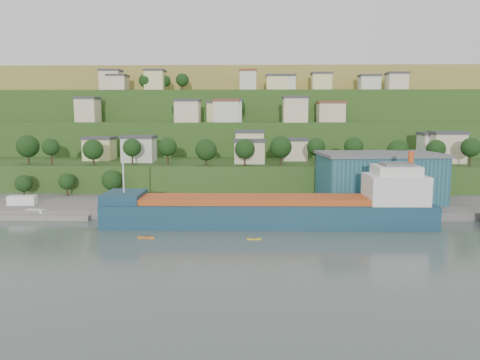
{
  "coord_description": "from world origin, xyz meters",
  "views": [
    {
      "loc": [
        3.22,
        -92.6,
        24.31
      ],
      "look_at": [
        0.38,
        15.0,
        9.57
      ],
      "focal_mm": 35.0,
      "sensor_mm": 36.0,
      "label": 1
    }
  ],
  "objects_px": {
    "caravan": "(22,202)",
    "kayak_orange": "(146,237)",
    "cargo_ship_near": "(278,212)",
    "warehouse": "(379,177)"
  },
  "relations": [
    {
      "from": "caravan",
      "to": "kayak_orange",
      "type": "height_order",
      "value": "caravan"
    },
    {
      "from": "cargo_ship_near",
      "to": "warehouse",
      "type": "relative_size",
      "value": 2.25
    },
    {
      "from": "warehouse",
      "to": "caravan",
      "type": "xyz_separation_m",
      "value": [
        -91.82,
        -8.47,
        -5.67
      ]
    },
    {
      "from": "caravan",
      "to": "kayak_orange",
      "type": "xyz_separation_m",
      "value": [
        37.02,
        -24.24,
        -2.51
      ]
    },
    {
      "from": "cargo_ship_near",
      "to": "caravan",
      "type": "relative_size",
      "value": 10.89
    },
    {
      "from": "caravan",
      "to": "kayak_orange",
      "type": "bearing_deg",
      "value": -39.12
    },
    {
      "from": "cargo_ship_near",
      "to": "kayak_orange",
      "type": "height_order",
      "value": "cargo_ship_near"
    },
    {
      "from": "kayak_orange",
      "to": "caravan",
      "type": "bearing_deg",
      "value": 152.45
    },
    {
      "from": "cargo_ship_near",
      "to": "caravan",
      "type": "height_order",
      "value": "cargo_ship_near"
    },
    {
      "from": "cargo_ship_near",
      "to": "caravan",
      "type": "distance_m",
      "value": 65.33
    }
  ]
}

